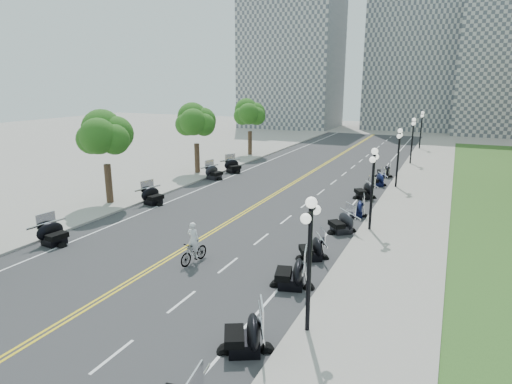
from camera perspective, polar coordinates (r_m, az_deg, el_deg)
The scene contains 49 objects.
ground at distance 26.18m, azimuth -5.72°, elevation -5.25°, with size 160.00×160.00×0.00m, color gray.
road at distance 34.77m, azimuth 2.65°, elevation -0.22°, with size 16.00×90.00×0.01m, color #333335.
centerline_yellow_a at distance 34.81m, azimuth 2.46°, elevation -0.19°, with size 0.12×90.00×0.00m, color yellow.
centerline_yellow_b at distance 34.72m, azimuth 2.83°, elevation -0.23°, with size 0.12×90.00×0.00m, color yellow.
edge_line_north at distance 32.98m, azimuth 12.99°, elevation -1.38°, with size 0.12×90.00×0.00m, color white.
edge_line_south at distance 37.58m, azimuth -6.42°, elevation 0.83°, with size 0.12×90.00×0.00m, color white.
lane_dash_3 at distance 15.83m, azimuth -18.59°, elevation -20.04°, with size 0.12×2.00×0.00m, color white.
lane_dash_4 at distance 18.43m, azimuth -9.86°, elevation -14.20°, with size 0.12×2.00×0.00m, color white.
lane_dash_5 at distance 21.47m, azimuth -3.73°, elevation -9.70°, with size 0.12×2.00×0.00m, color white.
lane_dash_6 at distance 24.79m, azimuth 0.71°, elevation -6.29°, with size 0.12×2.00×0.00m, color white.
lane_dash_7 at distance 28.28m, azimuth 4.03°, elevation -3.68°, with size 0.12×2.00×0.00m, color white.
lane_dash_8 at distance 31.89m, azimuth 6.61°, elevation -1.64°, with size 0.12×2.00×0.00m, color white.
lane_dash_9 at distance 35.59m, azimuth 8.64°, elevation -0.01°, with size 0.12×2.00×0.00m, color white.
lane_dash_10 at distance 39.34m, azimuth 10.30°, elevation 1.30°, with size 0.12×2.00×0.00m, color white.
lane_dash_11 at distance 43.14m, azimuth 11.66°, elevation 2.39°, with size 0.12×2.00×0.00m, color white.
lane_dash_12 at distance 46.97m, azimuth 12.80°, elevation 3.29°, with size 0.12×2.00×0.00m, color white.
lane_dash_13 at distance 50.83m, azimuth 13.78°, elevation 4.06°, with size 0.12×2.00×0.00m, color white.
lane_dash_14 at distance 54.71m, azimuth 14.61°, elevation 4.72°, with size 0.12×2.00×0.00m, color white.
lane_dash_15 at distance 58.60m, azimuth 15.34°, elevation 5.29°, with size 0.12×2.00×0.00m, color white.
lane_dash_16 at distance 62.51m, azimuth 15.98°, elevation 5.79°, with size 0.12×2.00×0.00m, color white.
lane_dash_17 at distance 66.43m, azimuth 16.54°, elevation 6.23°, with size 0.12×2.00×0.00m, color white.
lane_dash_18 at distance 70.36m, azimuth 17.04°, elevation 6.62°, with size 0.12×2.00×0.00m, color white.
lane_dash_19 at distance 74.30m, azimuth 17.49°, elevation 6.97°, with size 0.12×2.00×0.00m, color white.
sidewalk_north at distance 32.43m, azimuth 20.09°, elevation -2.05°, with size 5.00×90.00×0.15m, color #9E9991.
sidewalk_south at distance 39.80m, azimuth -11.49°, elevation 1.49°, with size 5.00×90.00×0.15m, color #9E9991.
distant_block_a at distance 88.74m, azimuth 4.82°, elevation 17.08°, with size 18.00×14.00×26.00m, color gray.
distant_block_b at distance 89.80m, azimuth 20.24°, elevation 17.54°, with size 16.00×12.00×30.00m, color gray.
street_lamp_1 at distance 15.10m, azimuth 7.10°, elevation -9.84°, with size 0.50×1.20×4.90m, color black, non-canonical shape.
street_lamp_2 at distance 26.23m, azimuth 15.22°, elevation 0.28°, with size 0.50×1.20×4.90m, color black, non-canonical shape.
street_lamp_3 at distance 37.90m, azimuth 18.40°, elevation 4.29°, with size 0.50×1.20×4.90m, color black, non-canonical shape.
street_lamp_4 at distance 49.72m, azimuth 20.09°, elevation 6.40°, with size 0.50×1.20×4.90m, color black, non-canonical shape.
street_lamp_5 at distance 61.61m, azimuth 21.14°, elevation 7.70°, with size 0.50×1.20×4.90m, color black, non-canonical shape.
tree_2 at distance 32.66m, azimuth -19.50°, elevation 6.51°, with size 4.80×4.80×9.20m, color #235619, non-canonical shape.
tree_3 at distance 42.04m, azimuth -8.01°, elevation 8.77°, with size 4.80×4.80×9.20m, color #235619, non-canonical shape.
tree_4 at distance 52.49m, azimuth -0.82°, elevation 10.01°, with size 4.80×4.80×9.20m, color #235619, non-canonical shape.
motorcycle_n_3 at distance 14.95m, azimuth -1.60°, elevation -18.17°, with size 2.07×2.07×1.45m, color black, non-canonical shape.
motorcycle_n_4 at distance 19.11m, azimuth 4.72°, elevation -10.50°, with size 2.12×2.12×1.48m, color black, non-canonical shape.
motorcycle_n_5 at distance 22.08m, azimuth 7.45°, elevation -7.31°, with size 1.85×1.85×1.29m, color black, non-canonical shape.
motorcycle_n_6 at distance 26.12m, azimuth 11.33°, elevation -3.88°, with size 2.01×2.01×1.41m, color black, non-canonical shape.
motorcycle_n_7 at distance 29.51m, azimuth 13.13°, elevation -2.00°, with size 1.80×1.80×1.26m, color black, non-canonical shape.
motorcycle_n_8 at distance 34.16m, azimuth 14.26°, elevation 0.29°, with size 2.02×2.02×1.41m, color black, non-canonical shape.
motorcycle_n_9 at distance 38.63m, azimuth 15.83°, elevation 1.70°, with size 1.83×1.83×1.28m, color black, non-canonical shape.
motorcycle_n_10 at distance 42.60m, azimuth 16.66°, elevation 2.78°, with size 1.81×1.81×1.27m, color black, non-canonical shape.
motorcycle_s_4 at distance 26.30m, azimuth -25.41°, elevation -4.91°, with size 2.01×2.01×1.41m, color black, non-canonical shape.
motorcycle_s_6 at distance 32.50m, azimuth -13.59°, elevation -0.38°, with size 2.02×2.02×1.42m, color black, non-canonical shape.
motorcycle_s_8 at distance 39.99m, azimuth -5.61°, elevation 2.71°, with size 2.05×2.05×1.44m, color black, non-canonical shape.
motorcycle_s_9 at distance 42.88m, azimuth -3.05°, elevation 3.57°, with size 2.08×2.08×1.46m, color black, non-canonical shape.
bicycle at distance 21.70m, azimuth -8.29°, elevation -7.95°, with size 0.54×1.92×1.15m, color #A51414.
cyclist_rider at distance 21.18m, azimuth -8.44°, elevation -4.26°, with size 0.65×0.43×1.80m, color white.
Camera 1 is at (12.67, -21.17, 8.77)m, focal length 30.00 mm.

